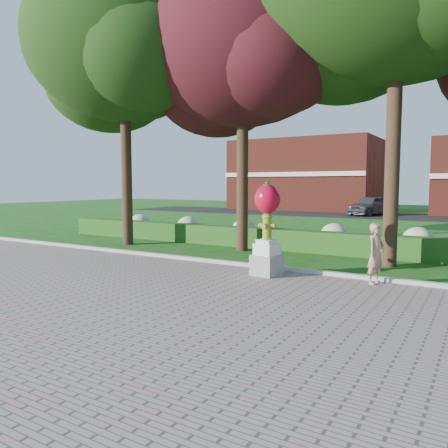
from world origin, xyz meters
name	(u,v)px	position (x,y,z in m)	size (l,w,h in m)	color
ground	(196,288)	(0.00, 0.00, 0.00)	(100.00, 100.00, 0.00)	#124B13
walkway	(60,336)	(0.00, -4.00, 0.02)	(40.00, 14.00, 0.04)	gray
curb	(252,266)	(0.00, 3.00, 0.07)	(40.00, 0.18, 0.15)	#ADADA5
lawn_hedge	(301,241)	(0.00, 7.00, 0.40)	(24.00, 0.70, 0.80)	#1B4C15
hydrangea_row	(324,235)	(0.57, 8.00, 0.55)	(20.10, 1.10, 0.99)	#B7BF91
street	(397,216)	(0.00, 28.00, 0.01)	(50.00, 8.00, 0.02)	black
building_left	(305,175)	(-10.00, 34.00, 3.50)	(14.00, 8.00, 7.00)	maroon
tree_far_left	(124,53)	(-7.11, 5.09, 7.96)	(9.00, 7.68, 11.66)	black
tree_mid_left	(242,57)	(-2.10, 6.08, 7.30)	(8.25, 7.04, 10.69)	black
hydrant_sculpture	(267,226)	(0.88, 2.16, 1.41)	(0.81, 0.81, 2.58)	gray
woman	(376,254)	(3.70, 2.60, 0.81)	(0.56, 0.37, 1.54)	tan
parked_car	(370,205)	(-2.18, 28.08, 0.83)	(1.91, 4.74, 1.61)	#3E4145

